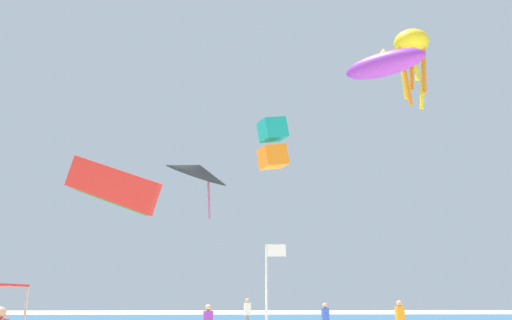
{
  "coord_description": "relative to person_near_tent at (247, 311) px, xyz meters",
  "views": [
    {
      "loc": [
        1.07,
        -15.9,
        1.95
      ],
      "look_at": [
        1.87,
        12.21,
        9.17
      ],
      "focal_mm": 36.99,
      "sensor_mm": 36.0,
      "label": 1
    }
  ],
  "objects": [
    {
      "name": "banner_flag",
      "position": [
        0.41,
        -16.43,
        1.03
      ],
      "size": [
        0.61,
        0.06,
        3.39
      ],
      "color": "silver",
      "rests_on": "ground"
    },
    {
      "name": "kite_delta_black",
      "position": [
        -3.72,
        7.22,
        10.13
      ],
      "size": [
        6.25,
        6.24,
        4.66
      ],
      "rotation": [
        0.0,
        0.0,
        4.35
      ],
      "color": "black"
    },
    {
      "name": "ocean_strip",
      "position": [
        -1.48,
        13.79,
        -1.02
      ],
      "size": [
        110.0,
        20.2,
        0.03
      ],
      "primitive_type": "cube",
      "color": "#28608C",
      "rests_on": "ground"
    },
    {
      "name": "person_rightmost",
      "position": [
        3.51,
        -6.83,
        -0.1
      ],
      "size": [
        0.38,
        0.38,
        1.6
      ],
      "rotation": [
        0.0,
        0.0,
        0.75
      ],
      "color": "#33384C",
      "rests_on": "ground"
    },
    {
      "name": "kite_inflatable_purple",
      "position": [
        7.14,
        -6.38,
        12.81
      ],
      "size": [
        4.4,
        3.87,
        1.69
      ],
      "rotation": [
        0.0,
        0.0,
        5.62
      ],
      "color": "purple"
    },
    {
      "name": "kite_octopus_yellow",
      "position": [
        12.03,
        3.06,
        18.61
      ],
      "size": [
        2.85,
        2.85,
        5.95
      ],
      "rotation": [
        0.0,
        0.0,
        4.57
      ],
      "color": "yellow"
    },
    {
      "name": "kite_parafoil_red",
      "position": [
        -8.17,
        -0.81,
        7.28
      ],
      "size": [
        6.36,
        2.74,
        4.02
      ],
      "rotation": [
        0.0,
        0.0,
        5.94
      ],
      "color": "red"
    },
    {
      "name": "person_leftmost",
      "position": [
        6.53,
        -8.35,
        -0.02
      ],
      "size": [
        0.41,
        0.41,
        1.73
      ],
      "rotation": [
        0.0,
        0.0,
        0.58
      ],
      "color": "black",
      "rests_on": "ground"
    },
    {
      "name": "person_near_tent",
      "position": [
        0.0,
        0.0,
        0.0
      ],
      "size": [
        0.42,
        0.47,
        1.77
      ],
      "rotation": [
        0.0,
        0.0,
        1.47
      ],
      "color": "slate",
      "rests_on": "ground"
    },
    {
      "name": "kite_box_teal",
      "position": [
        0.99,
        -9.29,
        7.52
      ],
      "size": [
        1.47,
        1.38,
        2.36
      ],
      "rotation": [
        0.0,
        0.0,
        5.06
      ],
      "color": "teal"
    }
  ]
}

